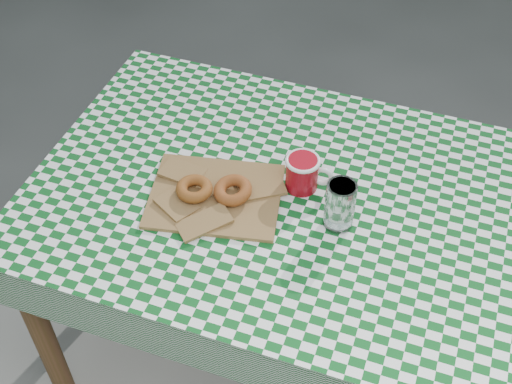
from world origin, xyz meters
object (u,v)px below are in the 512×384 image
at_px(coffee_mug, 302,173).
at_px(paper_bag, 215,195).
at_px(table, 289,288).
at_px(drinking_glass, 340,205).

bearing_deg(coffee_mug, paper_bag, -156.26).
height_order(table, coffee_mug, coffee_mug).
xyz_separation_m(coffee_mug, drinking_glass, (0.12, -0.09, 0.02)).
distance_m(table, paper_bag, 0.44).
bearing_deg(drinking_glass, paper_bag, -177.86).
xyz_separation_m(table, paper_bag, (-0.18, -0.06, 0.39)).
height_order(coffee_mug, drinking_glass, drinking_glass).
bearing_deg(coffee_mug, drinking_glass, -43.60).
height_order(paper_bag, coffee_mug, coffee_mug).
height_order(table, drinking_glass, drinking_glass).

